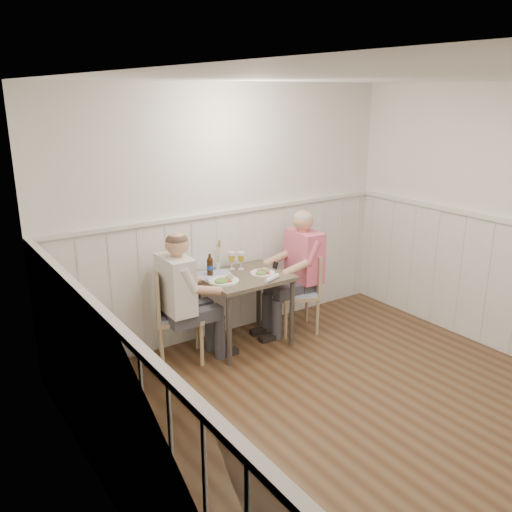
{
  "coord_description": "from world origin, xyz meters",
  "views": [
    {
      "loc": [
        -2.84,
        -2.46,
        2.52
      ],
      "look_at": [
        -0.05,
        1.64,
        1.0
      ],
      "focal_mm": 38.0,
      "sensor_mm": 36.0,
      "label": 1
    }
  ],
  "objects_px": {
    "dining_table": "(245,285)",
    "beer_bottle": "(210,266)",
    "grass_vase": "(218,256)",
    "chair_left": "(173,312)",
    "man_in_pink": "(301,280)",
    "diner_cream": "(181,310)",
    "chair_right": "(302,289)"
  },
  "relations": [
    {
      "from": "dining_table",
      "to": "beer_bottle",
      "type": "distance_m",
      "value": 0.4
    },
    {
      "from": "beer_bottle",
      "to": "grass_vase",
      "type": "bearing_deg",
      "value": 36.04
    },
    {
      "from": "grass_vase",
      "to": "beer_bottle",
      "type": "bearing_deg",
      "value": -143.96
    },
    {
      "from": "grass_vase",
      "to": "chair_left",
      "type": "bearing_deg",
      "value": -161.94
    },
    {
      "from": "man_in_pink",
      "to": "diner_cream",
      "type": "xyz_separation_m",
      "value": [
        -1.43,
        -0.0,
        -0.01
      ]
    },
    {
      "from": "beer_bottle",
      "to": "chair_right",
      "type": "bearing_deg",
      "value": -13.44
    },
    {
      "from": "dining_table",
      "to": "chair_left",
      "type": "distance_m",
      "value": 0.78
    },
    {
      "from": "chair_right",
      "to": "man_in_pink",
      "type": "xyz_separation_m",
      "value": [
        0.0,
        0.03,
        0.1
      ]
    },
    {
      "from": "man_in_pink",
      "to": "grass_vase",
      "type": "xyz_separation_m",
      "value": [
        -0.84,
        0.32,
        0.34
      ]
    },
    {
      "from": "man_in_pink",
      "to": "grass_vase",
      "type": "bearing_deg",
      "value": 159.15
    },
    {
      "from": "beer_bottle",
      "to": "man_in_pink",
      "type": "bearing_deg",
      "value": -11.77
    },
    {
      "from": "chair_right",
      "to": "beer_bottle",
      "type": "bearing_deg",
      "value": 166.56
    },
    {
      "from": "man_in_pink",
      "to": "chair_right",
      "type": "bearing_deg",
      "value": -97.86
    },
    {
      "from": "diner_cream",
      "to": "grass_vase",
      "type": "distance_m",
      "value": 0.76
    },
    {
      "from": "chair_left",
      "to": "beer_bottle",
      "type": "bearing_deg",
      "value": 10.84
    },
    {
      "from": "chair_right",
      "to": "beer_bottle",
      "type": "distance_m",
      "value": 1.09
    },
    {
      "from": "dining_table",
      "to": "chair_left",
      "type": "bearing_deg",
      "value": 172.91
    },
    {
      "from": "chair_left",
      "to": "dining_table",
      "type": "bearing_deg",
      "value": -7.09
    },
    {
      "from": "chair_right",
      "to": "beer_bottle",
      "type": "relative_size",
      "value": 3.88
    },
    {
      "from": "dining_table",
      "to": "grass_vase",
      "type": "height_order",
      "value": "grass_vase"
    },
    {
      "from": "diner_cream",
      "to": "beer_bottle",
      "type": "xyz_separation_m",
      "value": [
        0.44,
        0.21,
        0.29
      ]
    },
    {
      "from": "chair_left",
      "to": "beer_bottle",
      "type": "relative_size",
      "value": 4.09
    },
    {
      "from": "chair_left",
      "to": "man_in_pink",
      "type": "bearing_deg",
      "value": -4.65
    },
    {
      "from": "dining_table",
      "to": "beer_bottle",
      "type": "xyz_separation_m",
      "value": [
        -0.29,
        0.18,
        0.21
      ]
    },
    {
      "from": "chair_right",
      "to": "man_in_pink",
      "type": "height_order",
      "value": "man_in_pink"
    },
    {
      "from": "chair_left",
      "to": "man_in_pink",
      "type": "distance_m",
      "value": 1.46
    },
    {
      "from": "chair_left",
      "to": "man_in_pink",
      "type": "height_order",
      "value": "man_in_pink"
    },
    {
      "from": "dining_table",
      "to": "beer_bottle",
      "type": "height_order",
      "value": "beer_bottle"
    },
    {
      "from": "diner_cream",
      "to": "grass_vase",
      "type": "xyz_separation_m",
      "value": [
        0.59,
        0.32,
        0.35
      ]
    },
    {
      "from": "diner_cream",
      "to": "beer_bottle",
      "type": "relative_size",
      "value": 5.92
    },
    {
      "from": "man_in_pink",
      "to": "beer_bottle",
      "type": "bearing_deg",
      "value": 168.23
    },
    {
      "from": "chair_right",
      "to": "man_in_pink",
      "type": "distance_m",
      "value": 0.1
    }
  ]
}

